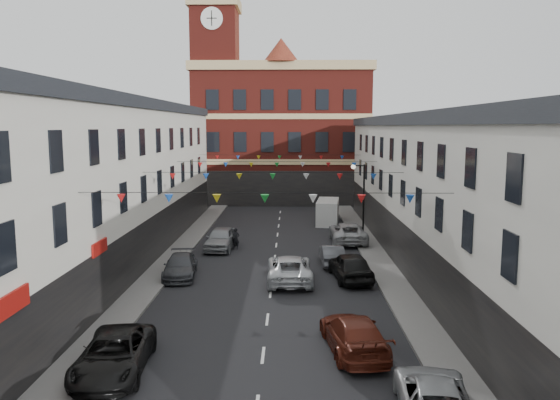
# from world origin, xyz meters

# --- Properties ---
(ground) EXTENTS (160.00, 160.00, 0.00)m
(ground) POSITION_xyz_m (0.00, 0.00, 0.00)
(ground) COLOR black
(ground) RESTS_ON ground
(pavement_left) EXTENTS (1.80, 64.00, 0.15)m
(pavement_left) POSITION_xyz_m (-6.90, 2.00, 0.07)
(pavement_left) COLOR #605E5B
(pavement_left) RESTS_ON ground
(pavement_right) EXTENTS (1.80, 64.00, 0.15)m
(pavement_right) POSITION_xyz_m (6.90, 2.00, 0.07)
(pavement_right) COLOR #605E5B
(pavement_right) RESTS_ON ground
(terrace_left) EXTENTS (8.40, 56.00, 10.70)m
(terrace_left) POSITION_xyz_m (-11.78, 1.00, 5.35)
(terrace_left) COLOR silver
(terrace_left) RESTS_ON ground
(terrace_right) EXTENTS (8.40, 56.00, 9.70)m
(terrace_right) POSITION_xyz_m (11.78, 1.00, 4.85)
(terrace_right) COLOR silver
(terrace_right) RESTS_ON ground
(civic_building) EXTENTS (20.60, 13.30, 18.50)m
(civic_building) POSITION_xyz_m (0.00, 37.95, 8.14)
(civic_building) COLOR maroon
(civic_building) RESTS_ON ground
(clock_tower) EXTENTS (5.60, 5.60, 30.00)m
(clock_tower) POSITION_xyz_m (-7.50, 35.00, 14.93)
(clock_tower) COLOR maroon
(clock_tower) RESTS_ON ground
(distant_hill) EXTENTS (40.00, 14.00, 10.00)m
(distant_hill) POSITION_xyz_m (-4.00, 62.00, 5.00)
(distant_hill) COLOR #2E4D24
(distant_hill) RESTS_ON ground
(street_lamp) EXTENTS (1.10, 0.36, 6.00)m
(street_lamp) POSITION_xyz_m (6.55, 14.00, 3.90)
(street_lamp) COLOR black
(street_lamp) RESTS_ON ground
(car_left_c) EXTENTS (2.70, 5.25, 1.42)m
(car_left_c) POSITION_xyz_m (-5.35, -9.62, 0.71)
(car_left_c) COLOR black
(car_left_c) RESTS_ON ground
(car_left_d) EXTENTS (2.26, 4.67, 1.31)m
(car_left_d) POSITION_xyz_m (-5.50, 3.16, 0.65)
(car_left_d) COLOR #3D3F44
(car_left_d) RESTS_ON ground
(car_left_e) EXTENTS (2.26, 4.87, 1.62)m
(car_left_e) POSITION_xyz_m (-4.00, 10.56, 0.81)
(car_left_e) COLOR gray
(car_left_e) RESTS_ON ground
(car_right_b) EXTENTS (2.70, 4.99, 1.33)m
(car_right_b) POSITION_xyz_m (5.50, -12.47, 0.66)
(car_right_b) COLOR gray
(car_right_b) RESTS_ON ground
(car_right_c) EXTENTS (2.70, 5.32, 1.48)m
(car_right_c) POSITION_xyz_m (3.60, -7.58, 0.74)
(car_right_c) COLOR #511B10
(car_right_c) RESTS_ON ground
(car_right_d) EXTENTS (2.55, 5.06, 1.65)m
(car_right_d) POSITION_xyz_m (4.57, 2.70, 0.83)
(car_right_d) COLOR black
(car_right_d) RESTS_ON ground
(car_right_e) EXTENTS (1.53, 4.01, 1.30)m
(car_right_e) POSITION_xyz_m (3.76, 6.28, 0.65)
(car_right_e) COLOR #47484E
(car_right_e) RESTS_ON ground
(car_right_f) EXTENTS (2.63, 5.67, 1.57)m
(car_right_f) POSITION_xyz_m (5.50, 13.05, 0.79)
(car_right_f) COLOR #A3A5A8
(car_right_f) RESTS_ON ground
(moving_car) EXTENTS (2.69, 5.56, 1.53)m
(moving_car) POSITION_xyz_m (1.02, 2.35, 0.76)
(moving_car) COLOR silver
(moving_car) RESTS_ON ground
(white_van) EXTENTS (2.46, 5.11, 2.18)m
(white_van) POSITION_xyz_m (4.52, 21.42, 1.09)
(white_van) COLOR silver
(white_van) RESTS_ON ground
(pedestrian) EXTENTS (0.65, 0.50, 1.58)m
(pedestrian) POSITION_xyz_m (-2.92, 10.55, 0.79)
(pedestrian) COLOR black
(pedestrian) RESTS_ON ground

